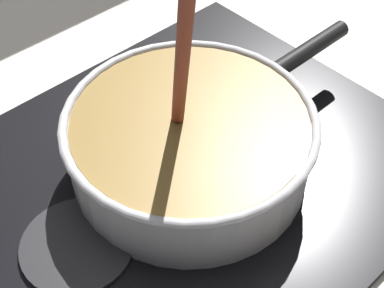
% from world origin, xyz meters
% --- Properties ---
extents(ground, '(2.40, 1.60, 0.04)m').
position_xyz_m(ground, '(0.00, 0.00, -0.02)').
color(ground, beige).
extents(hob_plate, '(0.56, 0.48, 0.01)m').
position_xyz_m(hob_plate, '(0.00, 0.17, 0.01)').
color(hob_plate, black).
rests_on(hob_plate, ground).
extents(burner_ring, '(0.20, 0.20, 0.01)m').
position_xyz_m(burner_ring, '(0.00, 0.17, 0.02)').
color(burner_ring, '#592D0C').
rests_on(burner_ring, hob_plate).
extents(spare_burner, '(0.12, 0.12, 0.01)m').
position_xyz_m(spare_burner, '(-0.16, 0.17, 0.01)').
color(spare_burner, '#262628').
rests_on(spare_burner, hob_plate).
extents(cooking_pan, '(0.42, 0.29, 0.35)m').
position_xyz_m(cooking_pan, '(0.00, 0.17, 0.06)').
color(cooking_pan, silver).
rests_on(cooking_pan, hob_plate).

